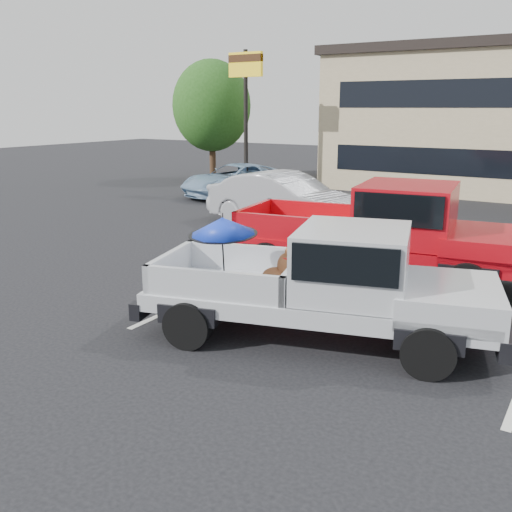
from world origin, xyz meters
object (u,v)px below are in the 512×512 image
object	(u,v)px
blue_suv	(236,180)
silver_pickup	(337,279)
tree_left	(212,106)
motel_sign	(246,83)
red_pickup	(396,229)
silver_sedan	(284,200)

from	to	relation	value
blue_suv	silver_pickup	bearing A→B (deg)	-33.31
tree_left	motel_sign	bearing A→B (deg)	-36.87
silver_pickup	blue_suv	size ratio (longest dim) A/B	1.23
red_pickup	blue_suv	world-z (taller)	red_pickup
motel_sign	silver_sedan	distance (m)	8.42
silver_sedan	motel_sign	bearing A→B (deg)	49.92
motel_sign	silver_sedan	size ratio (longest dim) A/B	1.17
motel_sign	tree_left	bearing A→B (deg)	143.13
tree_left	red_pickup	distance (m)	18.84
silver_pickup	red_pickup	bearing A→B (deg)	78.92
silver_sedan	blue_suv	world-z (taller)	silver_sedan
tree_left	blue_suv	world-z (taller)	tree_left
motel_sign	blue_suv	size ratio (longest dim) A/B	1.23
red_pickup	tree_left	bearing A→B (deg)	130.20
blue_suv	red_pickup	bearing A→B (deg)	-23.72
motel_sign	blue_suv	world-z (taller)	motel_sign
silver_sedan	tree_left	bearing A→B (deg)	54.30
motel_sign	silver_pickup	world-z (taller)	motel_sign
tree_left	silver_sedan	world-z (taller)	tree_left
tree_left	silver_sedan	bearing A→B (deg)	-43.47
silver_sedan	blue_suv	size ratio (longest dim) A/B	1.06
red_pickup	silver_pickup	bearing A→B (deg)	-93.76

